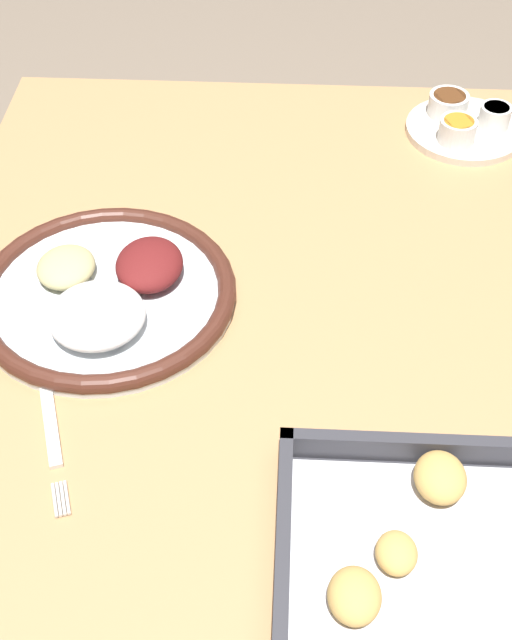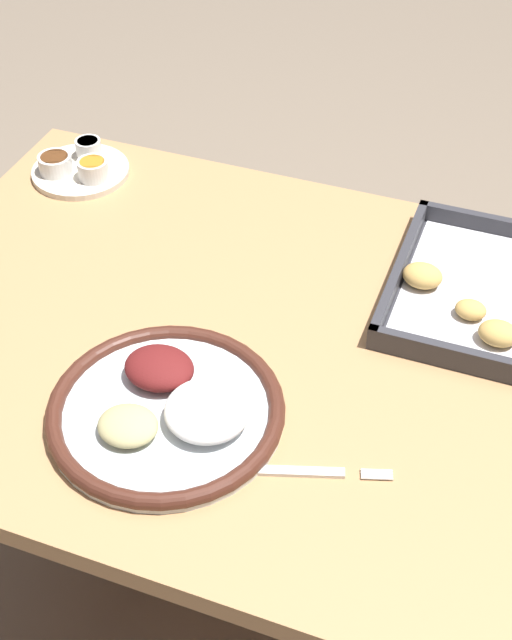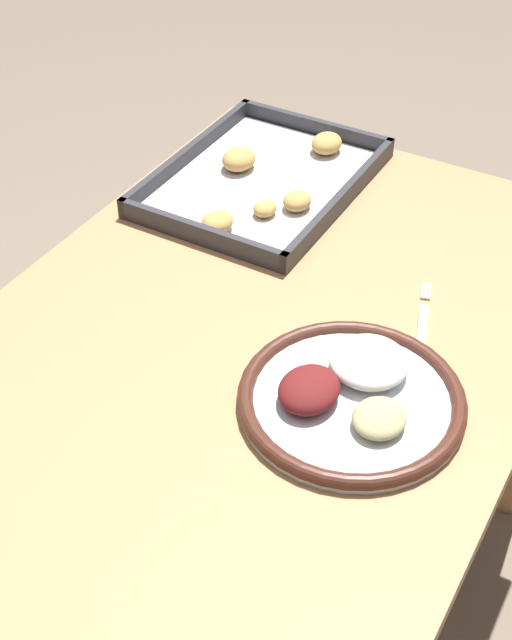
% 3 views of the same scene
% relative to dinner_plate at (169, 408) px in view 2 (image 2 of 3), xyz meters
% --- Properties ---
extents(ground_plane, '(8.00, 8.00, 0.00)m').
position_rel_dinner_plate_xyz_m(ground_plane, '(0.07, 0.16, -0.72)').
color(ground_plane, '#7A6B59').
extents(dining_table, '(1.06, 0.73, 0.71)m').
position_rel_dinner_plate_xyz_m(dining_table, '(0.07, 0.16, -0.13)').
color(dining_table, '#AD7F51').
rests_on(dining_table, ground_plane).
extents(dinner_plate, '(0.28, 0.28, 0.05)m').
position_rel_dinner_plate_xyz_m(dinner_plate, '(0.00, 0.00, 0.00)').
color(dinner_plate, silver).
rests_on(dinner_plate, dining_table).
extents(fork, '(0.20, 0.07, 0.00)m').
position_rel_dinner_plate_xyz_m(fork, '(0.16, -0.03, -0.01)').
color(fork, silver).
rests_on(fork, dining_table).
extents(saucer_plate, '(0.15, 0.15, 0.04)m').
position_rel_dinner_plate_xyz_m(saucer_plate, '(-0.35, 0.42, 0.00)').
color(saucer_plate, beige).
rests_on(saucer_plate, dining_table).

